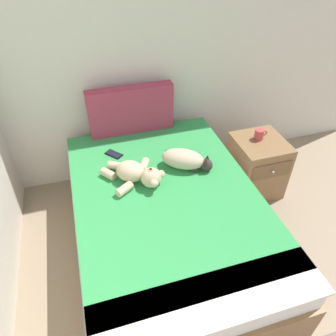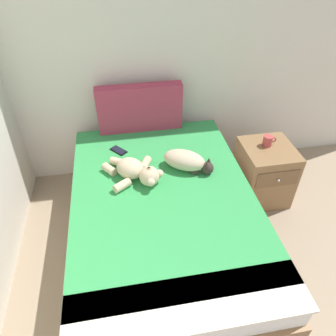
{
  "view_description": "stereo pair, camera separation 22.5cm",
  "coord_description": "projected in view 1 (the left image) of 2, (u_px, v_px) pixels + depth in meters",
  "views": [
    {
      "loc": [
        0.7,
        1.59,
        2.17
      ],
      "look_at": [
        1.25,
        3.4,
        0.62
      ],
      "focal_mm": 33.98,
      "sensor_mm": 36.0,
      "label": 1
    },
    {
      "loc": [
        0.92,
        1.54,
        2.17
      ],
      "look_at": [
        1.25,
        3.4,
        0.62
      ],
      "focal_mm": 33.98,
      "sensor_mm": 36.0,
      "label": 2
    }
  ],
  "objects": [
    {
      "name": "bed",
      "position": [
        167.0,
        221.0,
        2.48
      ],
      "size": [
        1.37,
        1.99,
        0.55
      ],
      "color": "olive",
      "rests_on": "ground_plane"
    },
    {
      "name": "patterned_cushion",
      "position": [
        131.0,
        110.0,
        2.83
      ],
      "size": [
        0.76,
        0.11,
        0.43
      ],
      "color": "#A5334C",
      "rests_on": "bed"
    },
    {
      "name": "teddy_bear",
      "position": [
        136.0,
        174.0,
        2.38
      ],
      "size": [
        0.46,
        0.43,
        0.16
      ],
      "color": "beige",
      "rests_on": "bed"
    },
    {
      "name": "mug",
      "position": [
        259.0,
        134.0,
        2.83
      ],
      "size": [
        0.12,
        0.08,
        0.09
      ],
      "color": "#B23F3F",
      "rests_on": "nightstand"
    },
    {
      "name": "cell_phone",
      "position": [
        114.0,
        154.0,
        2.68
      ],
      "size": [
        0.15,
        0.16,
        0.01
      ],
      "color": "black",
      "rests_on": "bed"
    },
    {
      "name": "cat",
      "position": [
        185.0,
        160.0,
        2.51
      ],
      "size": [
        0.41,
        0.39,
        0.15
      ],
      "color": "#C6B293",
      "rests_on": "bed"
    },
    {
      "name": "nightstand",
      "position": [
        256.0,
        166.0,
        3.0
      ],
      "size": [
        0.44,
        0.49,
        0.56
      ],
      "color": "olive",
      "rests_on": "ground_plane"
    },
    {
      "name": "wall_back",
      "position": [
        208.0,
        34.0,
        2.79
      ],
      "size": [
        3.88,
        0.06,
        2.61
      ],
      "primitive_type": "cube",
      "color": "silver",
      "rests_on": "ground_plane"
    }
  ]
}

